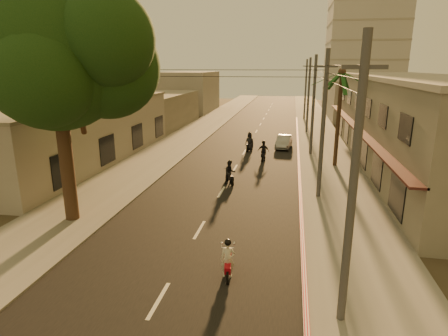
{
  "coord_description": "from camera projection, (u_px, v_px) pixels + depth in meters",
  "views": [
    {
      "loc": [
        4.33,
        -14.93,
        8.03
      ],
      "look_at": [
        0.3,
        7.33,
        1.84
      ],
      "focal_mm": 30.0,
      "sensor_mm": 36.0,
      "label": 1
    }
  ],
  "objects": [
    {
      "name": "ground",
      "position": [
        189.0,
        248.0,
        17.03
      ],
      "size": [
        160.0,
        160.0,
        0.0
      ],
      "primitive_type": "plane",
      "color": "#383023",
      "rests_on": "ground"
    },
    {
      "name": "shophouse_row",
      "position": [
        410.0,
        121.0,
        30.75
      ],
      "size": [
        8.8,
        34.2,
        7.3
      ],
      "color": "gray",
      "rests_on": "ground"
    },
    {
      "name": "filler_right",
      "position": [
        357.0,
        100.0,
        56.54
      ],
      "size": [
        8.0,
        14.0,
        6.0
      ],
      "primitive_type": "cube",
      "color": "gray",
      "rests_on": "ground"
    },
    {
      "name": "scooter_mid_a",
      "position": [
        230.0,
        173.0,
        26.1
      ],
      "size": [
        1.29,
        1.64,
        1.74
      ],
      "rotation": [
        0.0,
        0.0,
        0.45
      ],
      "color": "black",
      "rests_on": "ground"
    },
    {
      "name": "distant_tower",
      "position": [
        365.0,
        30.0,
        63.73
      ],
      "size": [
        12.1,
        12.1,
        28.0
      ],
      "color": "#B7B5B2",
      "rests_on": "ground"
    },
    {
      "name": "road",
      "position": [
        244.0,
        152.0,
        36.01
      ],
      "size": [
        10.0,
        140.0,
        0.02
      ],
      "primitive_type": "cube",
      "color": "black",
      "rests_on": "ground"
    },
    {
      "name": "sidewalk_left",
      "position": [
        170.0,
        149.0,
        37.29
      ],
      "size": [
        5.0,
        140.0,
        0.12
      ],
      "primitive_type": "cube",
      "color": "slate",
      "rests_on": "ground"
    },
    {
      "name": "filler_left_far",
      "position": [
        190.0,
        92.0,
        67.87
      ],
      "size": [
        8.0,
        14.0,
        7.0
      ],
      "primitive_type": "cube",
      "color": "gray",
      "rests_on": "ground"
    },
    {
      "name": "scooter_red",
      "position": [
        228.0,
        260.0,
        14.6
      ],
      "size": [
        0.72,
        1.63,
        1.61
      ],
      "rotation": [
        0.0,
        0.0,
        0.15
      ],
      "color": "black",
      "rests_on": "ground"
    },
    {
      "name": "filler_left_near",
      "position": [
        156.0,
        110.0,
        51.13
      ],
      "size": [
        8.0,
        14.0,
        4.4
      ],
      "primitive_type": "cube",
      "color": "gray",
      "rests_on": "ground"
    },
    {
      "name": "broadleaf_tree",
      "position": [
        64.0,
        56.0,
        17.97
      ],
      "size": [
        9.6,
        8.7,
        12.1
      ],
      "color": "black",
      "rests_on": "ground"
    },
    {
      "name": "curb_stripe",
      "position": [
        299.0,
        167.0,
        30.37
      ],
      "size": [
        0.2,
        60.0,
        0.2
      ],
      "primitive_type": "cube",
      "color": "red",
      "rests_on": "ground"
    },
    {
      "name": "scooter_mid_b",
      "position": [
        263.0,
        152.0,
        32.64
      ],
      "size": [
        1.04,
        1.83,
        1.79
      ],
      "rotation": [
        0.0,
        0.0,
        -0.06
      ],
      "color": "black",
      "rests_on": "ground"
    },
    {
      "name": "sidewalk_right",
      "position": [
        325.0,
        155.0,
        34.71
      ],
      "size": [
        5.0,
        140.0,
        0.12
      ],
      "primitive_type": "cube",
      "color": "slate",
      "rests_on": "ground"
    },
    {
      "name": "scooter_far_a",
      "position": [
        250.0,
        142.0,
        36.32
      ],
      "size": [
        1.08,
        1.88,
        1.87
      ],
      "rotation": [
        0.0,
        0.0,
        -0.2
      ],
      "color": "black",
      "rests_on": "ground"
    },
    {
      "name": "parked_car",
      "position": [
        284.0,
        142.0,
        37.75
      ],
      "size": [
        2.09,
        4.09,
        1.26
      ],
      "primitive_type": "imported",
      "rotation": [
        0.0,
        0.0,
        -0.1
      ],
      "color": "#94969B",
      "rests_on": "ground"
    },
    {
      "name": "utility_poles",
      "position": [
        315.0,
        83.0,
        33.22
      ],
      "size": [
        1.2,
        48.26,
        9.0
      ],
      "color": "#38383A",
      "rests_on": "ground"
    },
    {
      "name": "left_building",
      "position": [
        74.0,
        131.0,
        32.04
      ],
      "size": [
        8.2,
        24.2,
        5.2
      ],
      "color": "gray",
      "rests_on": "ground"
    },
    {
      "name": "palm_tree",
      "position": [
        342.0,
        78.0,
        28.96
      ],
      "size": [
        5.0,
        5.0,
        8.2
      ],
      "color": "black",
      "rests_on": "ground"
    }
  ]
}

